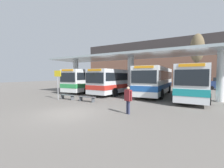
{
  "coord_description": "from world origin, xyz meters",
  "views": [
    {
      "loc": [
        7.18,
        -6.84,
        2.43
      ],
      "look_at": [
        0.0,
        5.48,
        1.6
      ],
      "focal_mm": 24.0,
      "sensor_mm": 36.0,
      "label": 1
    }
  ],
  "objects_px": {
    "waiting_bench_near_pillar": "(87,98)",
    "transit_bus_left_bay": "(93,80)",
    "parked_car_street": "(221,84)",
    "transit_bus_center_bay": "(119,80)",
    "poplar_tree_behind_left": "(197,49)",
    "transit_bus_right_bay": "(155,80)",
    "waiting_bench_mid_platform": "(67,96)",
    "transit_bus_far_right_bay": "(195,81)",
    "pedestrian_waiting": "(128,97)",
    "info_sign_platform": "(58,79)"
  },
  "relations": [
    {
      "from": "transit_bus_center_bay",
      "to": "transit_bus_right_bay",
      "type": "bearing_deg",
      "value": -168.64
    },
    {
      "from": "waiting_bench_mid_platform",
      "to": "parked_car_street",
      "type": "relative_size",
      "value": 0.4
    },
    {
      "from": "transit_bus_center_bay",
      "to": "transit_bus_far_right_bay",
      "type": "bearing_deg",
      "value": -177.36
    },
    {
      "from": "info_sign_platform",
      "to": "parked_car_street",
      "type": "height_order",
      "value": "info_sign_platform"
    },
    {
      "from": "transit_bus_right_bay",
      "to": "pedestrian_waiting",
      "type": "xyz_separation_m",
      "value": [
        0.87,
        -10.2,
        -0.81
      ]
    },
    {
      "from": "transit_bus_left_bay",
      "to": "transit_bus_center_bay",
      "type": "bearing_deg",
      "value": 172.05
    },
    {
      "from": "transit_bus_far_right_bay",
      "to": "info_sign_platform",
      "type": "height_order",
      "value": "transit_bus_far_right_bay"
    },
    {
      "from": "transit_bus_left_bay",
      "to": "waiting_bench_mid_platform",
      "type": "xyz_separation_m",
      "value": [
        2.72,
        -7.73,
        -1.44
      ]
    },
    {
      "from": "waiting_bench_near_pillar",
      "to": "info_sign_platform",
      "type": "height_order",
      "value": "info_sign_platform"
    },
    {
      "from": "transit_bus_right_bay",
      "to": "waiting_bench_near_pillar",
      "type": "xyz_separation_m",
      "value": [
        -4.24,
        -8.04,
        -1.52
      ]
    },
    {
      "from": "transit_bus_center_bay",
      "to": "transit_bus_far_right_bay",
      "type": "relative_size",
      "value": 0.92
    },
    {
      "from": "pedestrian_waiting",
      "to": "poplar_tree_behind_left",
      "type": "height_order",
      "value": "poplar_tree_behind_left"
    },
    {
      "from": "transit_bus_far_right_bay",
      "to": "waiting_bench_near_pillar",
      "type": "xyz_separation_m",
      "value": [
        -8.51,
        -7.34,
        -1.49
      ]
    },
    {
      "from": "waiting_bench_mid_platform",
      "to": "pedestrian_waiting",
      "type": "xyz_separation_m",
      "value": [
        7.65,
        -2.15,
        0.71
      ]
    },
    {
      "from": "transit_bus_far_right_bay",
      "to": "transit_bus_center_bay",
      "type": "bearing_deg",
      "value": 1.4
    },
    {
      "from": "transit_bus_far_right_bay",
      "to": "waiting_bench_near_pillar",
      "type": "distance_m",
      "value": 11.33
    },
    {
      "from": "transit_bus_center_bay",
      "to": "parked_car_street",
      "type": "height_order",
      "value": "transit_bus_center_bay"
    },
    {
      "from": "waiting_bench_near_pillar",
      "to": "parked_car_street",
      "type": "bearing_deg",
      "value": 59.0
    },
    {
      "from": "info_sign_platform",
      "to": "transit_bus_right_bay",
      "type": "bearing_deg",
      "value": 49.02
    },
    {
      "from": "waiting_bench_mid_platform",
      "to": "pedestrian_waiting",
      "type": "distance_m",
      "value": 7.98
    },
    {
      "from": "transit_bus_far_right_bay",
      "to": "poplar_tree_behind_left",
      "type": "bearing_deg",
      "value": -89.31
    },
    {
      "from": "poplar_tree_behind_left",
      "to": "transit_bus_center_bay",
      "type": "bearing_deg",
      "value": -142.09
    },
    {
      "from": "transit_bus_far_right_bay",
      "to": "poplar_tree_behind_left",
      "type": "distance_m",
      "value": 8.22
    },
    {
      "from": "waiting_bench_mid_platform",
      "to": "transit_bus_right_bay",
      "type": "bearing_deg",
      "value": 49.89
    },
    {
      "from": "transit_bus_center_bay",
      "to": "waiting_bench_near_pillar",
      "type": "height_order",
      "value": "transit_bus_center_bay"
    },
    {
      "from": "waiting_bench_mid_platform",
      "to": "poplar_tree_behind_left",
      "type": "height_order",
      "value": "poplar_tree_behind_left"
    },
    {
      "from": "waiting_bench_near_pillar",
      "to": "transit_bus_left_bay",
      "type": "bearing_deg",
      "value": 124.22
    },
    {
      "from": "waiting_bench_mid_platform",
      "to": "transit_bus_left_bay",
      "type": "bearing_deg",
      "value": 109.38
    },
    {
      "from": "transit_bus_center_bay",
      "to": "poplar_tree_behind_left",
      "type": "xyz_separation_m",
      "value": [
        9.03,
        7.03,
        4.41
      ]
    },
    {
      "from": "transit_bus_far_right_bay",
      "to": "pedestrian_waiting",
      "type": "bearing_deg",
      "value": 71.43
    },
    {
      "from": "transit_bus_center_bay",
      "to": "info_sign_platform",
      "type": "height_order",
      "value": "transit_bus_center_bay"
    },
    {
      "from": "transit_bus_right_bay",
      "to": "waiting_bench_near_pillar",
      "type": "relative_size",
      "value": 6.0
    },
    {
      "from": "transit_bus_right_bay",
      "to": "parked_car_street",
      "type": "height_order",
      "value": "transit_bus_right_bay"
    },
    {
      "from": "pedestrian_waiting",
      "to": "poplar_tree_behind_left",
      "type": "relative_size",
      "value": 0.2
    },
    {
      "from": "waiting_bench_near_pillar",
      "to": "waiting_bench_mid_platform",
      "type": "height_order",
      "value": "same"
    },
    {
      "from": "transit_bus_center_bay",
      "to": "waiting_bench_near_pillar",
      "type": "bearing_deg",
      "value": 96.08
    },
    {
      "from": "waiting_bench_near_pillar",
      "to": "parked_car_street",
      "type": "distance_m",
      "value": 23.66
    },
    {
      "from": "transit_bus_right_bay",
      "to": "parked_car_street",
      "type": "distance_m",
      "value": 14.6
    },
    {
      "from": "transit_bus_left_bay",
      "to": "pedestrian_waiting",
      "type": "distance_m",
      "value": 14.34
    },
    {
      "from": "transit_bus_center_bay",
      "to": "transit_bus_right_bay",
      "type": "relative_size",
      "value": 0.98
    },
    {
      "from": "info_sign_platform",
      "to": "pedestrian_waiting",
      "type": "distance_m",
      "value": 8.56
    },
    {
      "from": "poplar_tree_behind_left",
      "to": "pedestrian_waiting",
      "type": "bearing_deg",
      "value": -101.79
    },
    {
      "from": "transit_bus_left_bay",
      "to": "transit_bus_center_bay",
      "type": "distance_m",
      "value": 4.8
    },
    {
      "from": "waiting_bench_mid_platform",
      "to": "poplar_tree_behind_left",
      "type": "bearing_deg",
      "value": 52.26
    },
    {
      "from": "waiting_bench_mid_platform",
      "to": "pedestrian_waiting",
      "type": "height_order",
      "value": "pedestrian_waiting"
    },
    {
      "from": "transit_bus_far_right_bay",
      "to": "waiting_bench_mid_platform",
      "type": "distance_m",
      "value": 13.34
    },
    {
      "from": "parked_car_street",
      "to": "transit_bus_right_bay",
      "type": "bearing_deg",
      "value": -119.98
    },
    {
      "from": "transit_bus_center_bay",
      "to": "info_sign_platform",
      "type": "distance_m",
      "value": 8.33
    },
    {
      "from": "transit_bus_right_bay",
      "to": "transit_bus_far_right_bay",
      "type": "distance_m",
      "value": 4.32
    },
    {
      "from": "waiting_bench_mid_platform",
      "to": "info_sign_platform",
      "type": "bearing_deg",
      "value": -141.28
    }
  ]
}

